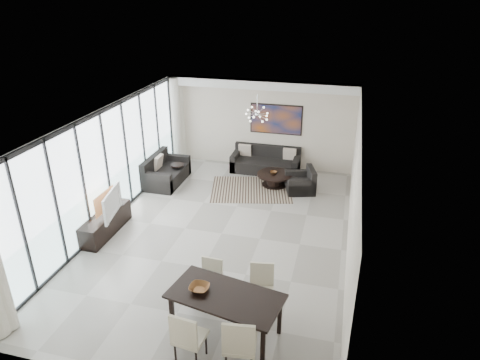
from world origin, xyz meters
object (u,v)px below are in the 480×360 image
(television, at_px, (108,203))
(tv_console, at_px, (105,223))
(coffee_table, at_px, (274,179))
(dining_table, at_px, (225,299))
(sofa_main, at_px, (266,163))

(television, bearing_deg, tv_console, 70.19)
(coffee_table, height_order, dining_table, dining_table)
(coffee_table, height_order, tv_console, tv_console)
(tv_console, bearing_deg, sofa_main, 57.38)
(dining_table, bearing_deg, tv_console, 147.24)
(coffee_table, bearing_deg, sofa_main, 115.34)
(television, distance_m, dining_table, 4.34)
(sofa_main, height_order, television, television)
(sofa_main, distance_m, dining_table, 7.22)
(coffee_table, xyz_separation_m, sofa_main, (-0.47, 1.00, 0.06))
(dining_table, bearing_deg, television, 146.36)
(dining_table, bearing_deg, sofa_main, 95.85)
(coffee_table, relative_size, television, 0.95)
(television, bearing_deg, dining_table, -134.88)
(television, height_order, dining_table, television)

